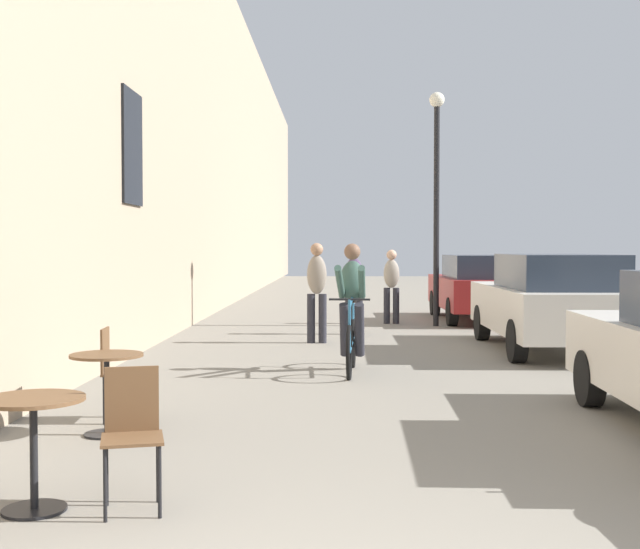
# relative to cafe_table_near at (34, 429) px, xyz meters

# --- Properties ---
(building_facade_left) EXTENTS (0.54, 68.00, 9.17)m
(building_facade_left) POSITION_rel_cafe_table_near_xyz_m (-1.43, 11.72, 4.07)
(building_facade_left) COLOR tan
(building_facade_left) RESTS_ON ground_plane
(cafe_table_near) EXTENTS (0.64, 0.64, 0.72)m
(cafe_table_near) POSITION_rel_cafe_table_near_xyz_m (0.00, 0.00, 0.00)
(cafe_table_near) COLOR black
(cafe_table_near) RESTS_ON ground_plane
(cafe_chair_near_toward_street) EXTENTS (0.46, 0.46, 0.89)m
(cafe_chair_near_toward_street) POSITION_rel_cafe_table_near_xyz_m (0.60, 0.07, -0.00)
(cafe_chair_near_toward_street) COLOR black
(cafe_chair_near_toward_street) RESTS_ON ground_plane
(cafe_table_mid) EXTENTS (0.64, 0.64, 0.72)m
(cafe_table_mid) POSITION_rel_cafe_table_near_xyz_m (-0.13, 2.08, 0.00)
(cafe_table_mid) COLOR black
(cafe_table_mid) RESTS_ON ground_plane
(cafe_chair_mid_toward_street) EXTENTS (0.41, 0.41, 0.89)m
(cafe_chair_mid_toward_street) POSITION_rel_cafe_table_near_xyz_m (-0.20, 2.67, -0.00)
(cafe_chair_mid_toward_street) COLOR black
(cafe_chair_mid_toward_street) RESTS_ON ground_plane
(cyclist_on_bicycle) EXTENTS (0.52, 1.76, 1.74)m
(cyclist_on_bicycle) POSITION_rel_cafe_table_near_xyz_m (2.10, 5.84, 0.29)
(cyclist_on_bicycle) COLOR black
(cyclist_on_bicycle) RESTS_ON ground_plane
(pedestrian_near) EXTENTS (0.35, 0.25, 1.73)m
(pedestrian_near) POSITION_rel_cafe_table_near_xyz_m (1.55, 9.07, 0.46)
(pedestrian_near) COLOR #26262D
(pedestrian_near) RESTS_ON ground_plane
(pedestrian_mid) EXTENTS (0.35, 0.25, 1.68)m
(pedestrian_mid) POSITION_rel_cafe_table_near_xyz_m (2.22, 10.49, 0.42)
(pedestrian_mid) COLOR #26262D
(pedestrian_mid) RESTS_ON ground_plane
(pedestrian_far) EXTENTS (0.35, 0.25, 1.61)m
(pedestrian_far) POSITION_rel_cafe_table_near_xyz_m (3.08, 12.67, 0.38)
(pedestrian_far) COLOR #26262D
(pedestrian_far) RESTS_ON ground_plane
(street_lamp) EXTENTS (0.32, 0.32, 4.90)m
(street_lamp) POSITION_rel_cafe_table_near_xyz_m (3.98, 12.18, 2.59)
(street_lamp) COLOR black
(street_lamp) RESTS_ON ground_plane
(parked_car_second) EXTENTS (1.85, 4.36, 1.55)m
(parked_car_second) POSITION_rel_cafe_table_near_xyz_m (5.31, 8.01, 0.28)
(parked_car_second) COLOR beige
(parked_car_second) RESTS_ON ground_plane
(parked_car_third) EXTENTS (1.81, 4.20, 1.49)m
(parked_car_third) POSITION_rel_cafe_table_near_xyz_m (5.09, 13.43, 0.25)
(parked_car_third) COLOR maroon
(parked_car_third) RESTS_ON ground_plane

